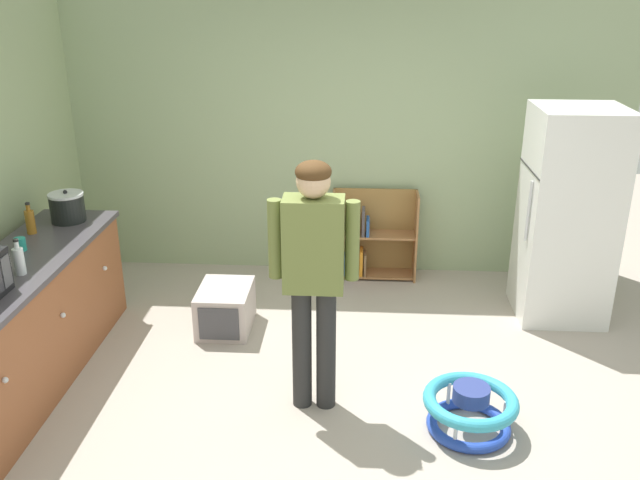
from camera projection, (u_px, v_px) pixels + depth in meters
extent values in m
plane|color=#ADA093|center=(336.00, 403.00, 4.62)|extent=(12.00, 12.00, 0.00)
cube|color=#9AAE83|center=(347.00, 134.00, 6.29)|extent=(5.20, 0.06, 2.70)
cube|color=brown|center=(21.00, 330.00, 4.69)|extent=(0.60, 2.40, 0.86)
cube|color=#454046|center=(11.00, 271.00, 4.52)|extent=(0.64, 2.44, 0.04)
sphere|color=silver|center=(5.00, 380.00, 3.88)|extent=(0.04, 0.04, 0.04)
sphere|color=silver|center=(63.00, 315.00, 4.62)|extent=(0.04, 0.04, 0.04)
sphere|color=silver|center=(105.00, 268.00, 5.36)|extent=(0.04, 0.04, 0.04)
cube|color=white|center=(568.00, 216.00, 5.54)|extent=(0.70, 0.68, 1.78)
cylinder|color=silver|center=(529.00, 211.00, 5.37)|extent=(0.02, 0.02, 0.50)
cube|color=#333333|center=(530.00, 169.00, 5.42)|extent=(0.01, 0.67, 0.01)
cube|color=#A06B3F|center=(333.00, 235.00, 6.43)|extent=(0.02, 0.28, 0.85)
cube|color=#A06B3F|center=(416.00, 236.00, 6.39)|extent=(0.02, 0.28, 0.85)
cube|color=olive|center=(374.00, 231.00, 6.53)|extent=(0.80, 0.02, 0.85)
cube|color=#A06B3F|center=(373.00, 273.00, 6.56)|extent=(0.76, 0.24, 0.02)
cube|color=#A06B3F|center=(374.00, 235.00, 6.41)|extent=(0.76, 0.24, 0.02)
cube|color=#8E3694|center=(337.00, 265.00, 6.52)|extent=(0.03, 0.17, 0.17)
cube|color=#2A589B|center=(338.00, 225.00, 6.37)|extent=(0.03, 0.17, 0.18)
cube|color=#2B559F|center=(343.00, 264.00, 6.51)|extent=(0.03, 0.17, 0.19)
cube|color=orange|center=(343.00, 222.00, 6.35)|extent=(0.03, 0.17, 0.24)
cube|color=#2F58A0|center=(349.00, 265.00, 6.51)|extent=(0.03, 0.17, 0.18)
cube|color=#B6272C|center=(348.00, 224.00, 6.35)|extent=(0.02, 0.17, 0.21)
cube|color=red|center=(355.00, 261.00, 6.49)|extent=(0.03, 0.17, 0.26)
cube|color=olive|center=(356.00, 224.00, 6.35)|extent=(0.03, 0.17, 0.21)
cube|color=orange|center=(361.00, 262.00, 6.49)|extent=(0.03, 0.17, 0.25)
cube|color=#474246|center=(363.00, 222.00, 6.34)|extent=(0.03, 0.17, 0.26)
cube|color=brown|center=(365.00, 263.00, 6.49)|extent=(0.02, 0.17, 0.22)
cube|color=#27539A|center=(368.00, 226.00, 6.35)|extent=(0.03, 0.17, 0.16)
cylinder|color=#292929|center=(302.00, 348.00, 4.46)|extent=(0.13, 0.13, 0.87)
cylinder|color=#292929|center=(326.00, 348.00, 4.45)|extent=(0.13, 0.13, 0.87)
cube|color=olive|center=(314.00, 244.00, 4.18)|extent=(0.38, 0.22, 0.60)
cylinder|color=olive|center=(275.00, 239.00, 4.19)|extent=(0.09, 0.09, 0.51)
cylinder|color=olive|center=(352.00, 241.00, 4.16)|extent=(0.09, 0.09, 0.51)
sphere|color=#D4AC84|center=(313.00, 181.00, 4.03)|extent=(0.21, 0.21, 0.21)
ellipsoid|color=#472E16|center=(313.00, 172.00, 4.01)|extent=(0.22, 0.22, 0.14)
torus|color=#2546B8|center=(468.00, 425.00, 4.34)|extent=(0.54, 0.54, 0.07)
torus|color=#34A2BE|center=(471.00, 401.00, 4.27)|extent=(0.60, 0.60, 0.08)
cylinder|color=navy|center=(471.00, 394.00, 4.25)|extent=(0.23, 0.23, 0.10)
cylinder|color=silver|center=(504.00, 414.00, 4.29)|extent=(0.02, 0.02, 0.18)
cylinder|color=silver|center=(449.00, 395.00, 4.49)|extent=(0.02, 0.02, 0.18)
cylinder|color=silver|center=(456.00, 431.00, 4.13)|extent=(0.02, 0.02, 0.18)
cube|color=beige|center=(225.00, 308.00, 5.54)|extent=(0.42, 0.54, 0.36)
cube|color=#424247|center=(219.00, 324.00, 5.29)|extent=(0.32, 0.01, 0.27)
cube|color=#515156|center=(6.00, 271.00, 4.13)|extent=(0.01, 0.10, 0.20)
cylinder|color=black|center=(67.00, 208.00, 5.35)|extent=(0.27, 0.27, 0.21)
cylinder|color=silver|center=(65.00, 195.00, 5.31)|extent=(0.27, 0.27, 0.02)
sphere|color=black|center=(65.00, 192.00, 5.30)|extent=(0.03, 0.03, 0.03)
cylinder|color=#9E661E|center=(30.00, 222.00, 5.10)|extent=(0.07, 0.07, 0.18)
cylinder|color=#9E661E|center=(28.00, 208.00, 5.06)|extent=(0.03, 0.03, 0.05)
cylinder|color=black|center=(27.00, 204.00, 5.05)|extent=(0.04, 0.03, 0.02)
cylinder|color=silver|center=(19.00, 261.00, 4.40)|extent=(0.07, 0.07, 0.18)
cylinder|color=silver|center=(16.00, 245.00, 4.36)|extent=(0.03, 0.03, 0.05)
cylinder|color=black|center=(16.00, 240.00, 4.34)|extent=(0.04, 0.04, 0.02)
cylinder|color=white|center=(4.00, 261.00, 4.51)|extent=(0.08, 0.08, 0.09)
cylinder|color=teal|center=(20.00, 244.00, 4.79)|extent=(0.08, 0.08, 0.09)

